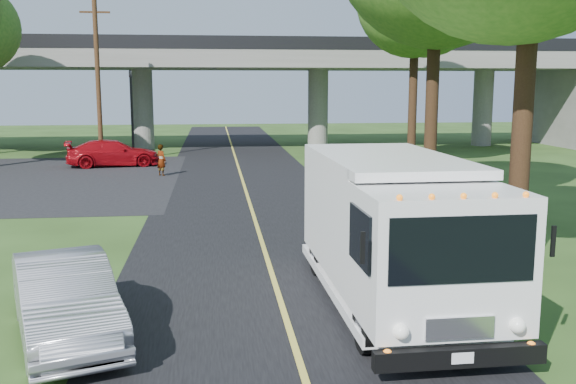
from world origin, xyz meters
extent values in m
plane|color=#263E16|center=(0.00, 0.00, 0.00)|extent=(120.00, 120.00, 0.00)
cube|color=black|center=(0.00, 10.00, 0.01)|extent=(7.00, 90.00, 0.02)
cube|color=black|center=(-11.00, 18.00, 0.01)|extent=(16.00, 18.00, 0.01)
cube|color=gold|center=(0.00, 10.00, 0.03)|extent=(0.12, 90.00, 0.01)
cube|color=slate|center=(0.00, 32.00, 6.00)|extent=(50.00, 9.00, 1.20)
cube|color=black|center=(0.00, 27.60, 6.90)|extent=(50.00, 0.25, 0.80)
cube|color=black|center=(0.00, 36.40, 6.90)|extent=(50.00, 0.25, 0.80)
cube|color=slate|center=(25.00, 32.00, 3.00)|extent=(4.00, 10.00, 6.00)
cylinder|color=slate|center=(-6.00, 32.00, 2.70)|extent=(1.40, 1.40, 5.40)
cylinder|color=slate|center=(6.00, 32.00, 2.70)|extent=(1.40, 1.40, 5.40)
cylinder|color=slate|center=(18.00, 32.00, 2.70)|extent=(1.40, 1.40, 5.40)
cylinder|color=black|center=(-6.00, 26.00, 2.60)|extent=(0.14, 0.14, 5.20)
imported|color=black|center=(-6.00, 26.00, 4.60)|extent=(0.18, 0.22, 1.10)
cylinder|color=#472D19|center=(-7.50, 24.00, 4.50)|extent=(0.26, 0.26, 9.00)
cube|color=#472D19|center=(-7.50, 24.00, 8.20)|extent=(1.60, 0.10, 0.10)
cylinder|color=#382314|center=(5.50, 1.00, 3.50)|extent=(0.44, 0.44, 7.00)
cylinder|color=#382314|center=(6.20, 9.00, 3.85)|extent=(0.44, 0.44, 7.70)
cylinder|color=#382314|center=(9.00, 20.00, 3.32)|extent=(0.44, 0.44, 6.65)
sphere|color=#2E6119|center=(9.00, 20.00, 8.20)|extent=(5.58, 5.58, 5.58)
sphere|color=#2E6119|center=(9.50, 19.60, 8.50)|extent=(4.96, 4.96, 4.96)
cube|color=white|center=(2.18, 0.32, 1.76)|extent=(2.60, 4.67, 2.37)
cube|color=white|center=(2.24, -2.94, 1.66)|extent=(2.56, 1.94, 2.16)
cube|color=black|center=(2.26, -3.86, 2.00)|extent=(2.21, 0.12, 1.00)
cube|color=black|center=(2.26, -3.97, 0.40)|extent=(2.63, 0.23, 0.29)
cube|color=white|center=(2.19, -0.10, 0.32)|extent=(2.63, 6.14, 0.19)
cylinder|color=black|center=(1.16, -2.74, 0.47)|extent=(0.31, 0.95, 0.95)
cylinder|color=black|center=(3.31, -2.71, 0.47)|extent=(0.31, 0.95, 0.95)
cylinder|color=black|center=(1.09, 1.67, 0.47)|extent=(0.31, 0.95, 0.95)
cylinder|color=black|center=(3.23, 1.71, 0.47)|extent=(0.31, 0.95, 0.95)
imported|color=#9D0910|center=(-6.66, 22.70, 0.71)|extent=(5.18, 2.77, 1.43)
imported|color=#93949B|center=(-3.88, -1.56, 0.71)|extent=(2.81, 4.55, 1.41)
imported|color=gray|center=(-3.80, 18.62, 0.77)|extent=(0.65, 0.65, 1.53)
camera|label=1|loc=(-1.28, -12.50, 4.35)|focal=40.00mm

